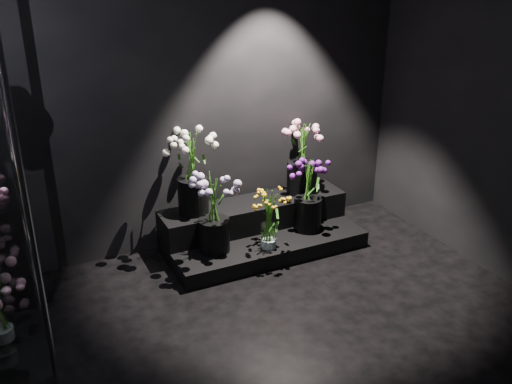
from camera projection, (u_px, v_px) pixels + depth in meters
floor at (304, 376)px, 3.52m from camera, size 4.00×4.00×0.00m
wall_back at (186, 87)px, 4.63m from camera, size 4.00×0.00×4.00m
display_riser at (259, 228)px, 5.04m from camera, size 1.69×0.75×0.38m
bouquet_orange_bells at (269, 219)px, 4.65m from camera, size 0.29×0.29×0.52m
bouquet_lilac at (213, 208)px, 4.56m from camera, size 0.48×0.48×0.68m
bouquet_purple at (308, 193)px, 4.92m from camera, size 0.36×0.36×0.65m
bouquet_cream_roses at (192, 169)px, 4.68m from camera, size 0.48×0.48×0.69m
bouquet_pink_roses at (303, 156)px, 5.10m from camera, size 0.40×0.40×0.64m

